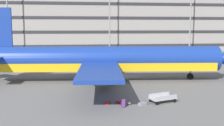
% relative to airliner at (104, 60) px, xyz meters
% --- Properties ---
extents(ground_plane, '(600.00, 600.00, 0.00)m').
position_rel_airliner_xyz_m(ground_plane, '(3.21, 1.77, -2.84)').
color(ground_plane, slate).
extents(terminal_structure, '(166.07, 15.11, 16.07)m').
position_rel_airliner_xyz_m(terminal_structure, '(3.21, 48.72, 5.19)').
color(terminal_structure, gray).
rests_on(terminal_structure, ground_plane).
extents(airliner, '(36.61, 29.65, 9.94)m').
position_rel_airliner_xyz_m(airliner, '(0.00, 0.00, 0.00)').
color(airliner, navy).
rests_on(airliner, ground_plane).
extents(light_mast_left, '(1.80, 0.50, 20.38)m').
position_rel_airliner_xyz_m(light_mast_left, '(-21.44, 36.65, 9.02)').
color(light_mast_left, gray).
rests_on(light_mast_left, ground_plane).
extents(light_mast_center_left, '(1.80, 0.50, 21.86)m').
position_rel_airliner_xyz_m(light_mast_center_left, '(5.11, 36.65, 9.78)').
color(light_mast_center_left, gray).
rests_on(light_mast_center_left, ground_plane).
extents(light_mast_center_right, '(1.80, 0.50, 23.75)m').
position_rel_airliner_xyz_m(light_mast_center_right, '(28.11, 36.65, 10.75)').
color(light_mast_center_right, gray).
rests_on(light_mast_center_right, ground_plane).
extents(suitcase_teal, '(0.28, 0.40, 0.89)m').
position_rel_airliner_xyz_m(suitcase_teal, '(0.53, -12.74, -2.43)').
color(suitcase_teal, '#72388C').
rests_on(suitcase_teal, ground_plane).
extents(suitcase_small, '(0.73, 0.56, 0.26)m').
position_rel_airliner_xyz_m(suitcase_small, '(0.43, -11.42, -2.71)').
color(suitcase_small, '#B21E23').
rests_on(suitcase_small, ground_plane).
extents(suitcase_orange, '(0.67, 0.78, 0.22)m').
position_rel_airliner_xyz_m(suitcase_orange, '(-0.84, -11.47, -2.73)').
color(suitcase_orange, '#B21E23').
rests_on(suitcase_orange, ground_plane).
extents(suitcase_silver, '(0.86, 0.75, 0.24)m').
position_rel_airliner_xyz_m(suitcase_silver, '(2.43, -12.35, -2.72)').
color(suitcase_silver, gray).
rests_on(suitcase_silver, ground_plane).
extents(backpack_purple, '(0.36, 0.42, 0.47)m').
position_rel_airliner_xyz_m(backpack_purple, '(0.52, -12.08, -2.64)').
color(backpack_purple, navy).
rests_on(backpack_purple, ground_plane).
extents(backpack_red, '(0.36, 0.42, 0.46)m').
position_rel_airliner_xyz_m(backpack_red, '(1.23, -12.11, -2.65)').
color(backpack_red, gray).
rests_on(backpack_red, ground_plane).
extents(baggage_cart, '(3.35, 2.05, 0.82)m').
position_rel_airliner_xyz_m(baggage_cart, '(4.65, -11.63, -2.42)').
color(baggage_cart, '#B7B7BC').
rests_on(baggage_cart, ground_plane).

